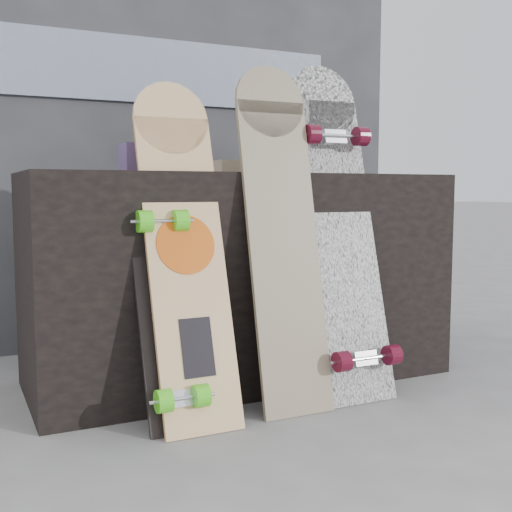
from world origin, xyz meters
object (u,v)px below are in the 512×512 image
longboard_celtic (282,225)px  longboard_cascadia (340,221)px  vendor_table (240,277)px  skateboard_dark (166,293)px  longboard_geisha (184,240)px

longboard_celtic → longboard_cascadia: 0.26m
longboard_celtic → vendor_table: bearing=89.7°
vendor_table → longboard_cascadia: size_ratio=1.33×
longboard_celtic → longboard_cascadia: bearing=8.7°
vendor_table → skateboard_dark: bearing=-139.6°
longboard_celtic → longboard_cascadia: (0.26, 0.04, 0.01)m
longboard_geisha → skateboard_dark: longboard_geisha is taller
longboard_geisha → longboard_cascadia: longboard_cascadia is taller
vendor_table → longboard_celtic: bearing=-90.3°
vendor_table → longboard_celtic: size_ratio=1.37×
vendor_table → longboard_geisha: (-0.34, -0.33, 0.18)m
longboard_geisha → longboard_celtic: longboard_celtic is taller
longboard_geisha → longboard_cascadia: bearing=1.9°
longboard_geisha → skateboard_dark: 0.18m
vendor_table → longboard_cascadia: bearing=-50.2°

